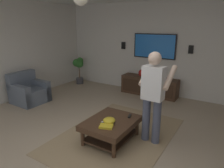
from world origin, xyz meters
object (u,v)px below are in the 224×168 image
(remote_black, at_px, (130,116))
(wall_speaker_left, at_px, (191,49))
(remote_white, at_px, (105,121))
(book, at_px, (106,126))
(armchair, at_px, (29,92))
(coffee_table, at_px, (111,126))
(wall_speaker_right, at_px, (123,45))
(person_standing, at_px, (153,93))
(media_console, at_px, (149,86))
(vase_round, at_px, (142,73))
(tv, at_px, (154,46))
(bowl, at_px, (109,120))
(potted_plant_tall, at_px, (79,66))

(remote_black, relative_size, wall_speaker_left, 0.68)
(remote_white, relative_size, book, 0.68)
(armchair, bearing_deg, remote_black, -1.51)
(armchair, height_order, remote_white, armchair)
(coffee_table, xyz_separation_m, wall_speaker_right, (3.03, 1.46, 1.11))
(remote_white, bearing_deg, armchair, 102.88)
(armchair, xyz_separation_m, person_standing, (-0.08, -3.58, 0.65))
(remote_white, xyz_separation_m, wall_speaker_left, (3.14, -0.68, 1.00))
(media_console, bearing_deg, vase_round, -79.22)
(coffee_table, relative_size, tv, 0.78)
(book, xyz_separation_m, wall_speaker_right, (3.29, 1.53, 0.99))
(wall_speaker_left, bearing_deg, remote_black, 171.10)
(coffee_table, bearing_deg, bowl, -166.03)
(remote_white, distance_m, vase_round, 2.91)
(wall_speaker_right, bearing_deg, remote_white, -155.81)
(coffee_table, height_order, vase_round, vase_round)
(wall_speaker_left, xyz_separation_m, wall_speaker_right, (0.00, 2.09, -0.00))
(vase_round, bearing_deg, media_console, -79.22)
(media_console, height_order, vase_round, vase_round)
(person_standing, bearing_deg, media_console, 25.07)
(vase_round, relative_size, wall_speaker_left, 1.00)
(book, xyz_separation_m, vase_round, (2.99, 0.71, 0.24))
(remote_white, bearing_deg, wall_speaker_right, 47.94)
(book, distance_m, vase_round, 3.09)
(media_console, xyz_separation_m, wall_speaker_right, (0.25, 1.05, 1.13))
(potted_plant_tall, bearing_deg, bowl, -131.61)
(wall_speaker_right, bearing_deg, tv, -90.72)
(remote_white, bearing_deg, person_standing, -31.21)
(armchair, height_order, tv, tv)
(media_console, relative_size, bowl, 7.89)
(coffee_table, xyz_separation_m, potted_plant_tall, (2.65, 3.07, 0.33))
(wall_speaker_left, bearing_deg, tv, 90.73)
(tv, relative_size, book, 5.84)
(armchair, xyz_separation_m, remote_white, (-0.56, -2.91, 0.13))
(remote_black, bearing_deg, bowl, -37.97)
(tv, bearing_deg, bowl, 7.90)
(potted_plant_tall, bearing_deg, person_standing, -121.64)
(coffee_table, height_order, wall_speaker_left, wall_speaker_left)
(coffee_table, height_order, bowl, bowl)
(remote_black, bearing_deg, coffee_table, -47.07)
(tv, relative_size, remote_white, 8.56)
(book, bearing_deg, wall_speaker_left, 59.74)
(coffee_table, distance_m, remote_black, 0.40)
(media_console, bearing_deg, armchair, -47.68)
(vase_round, bearing_deg, wall_speaker_right, 70.10)
(potted_plant_tall, bearing_deg, armchair, -177.21)
(tv, relative_size, bowl, 5.96)
(bowl, height_order, vase_round, vase_round)
(person_standing, xyz_separation_m, remote_white, (-0.47, 0.68, -0.52))
(person_standing, xyz_separation_m, wall_speaker_left, (2.66, -0.00, 0.48))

